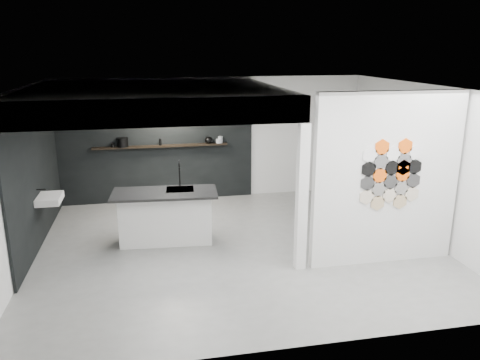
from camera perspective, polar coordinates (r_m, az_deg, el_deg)
name	(u,v)px	position (r m, az deg, el deg)	size (l,w,h in m)	color
floor	(238,247)	(8.44, -0.27, -8.15)	(7.00, 6.00, 0.01)	slate
partition_panel	(387,180)	(7.80, 17.44, 0.04)	(2.45, 0.15, 2.80)	silver
bay_clad_back	(157,151)	(10.78, -10.13, 3.53)	(4.40, 0.04, 2.35)	black
bay_clad_left	(36,179)	(9.09, -23.60, 0.14)	(0.04, 4.00, 2.35)	black
bulkhead	(156,98)	(8.62, -10.24, 9.75)	(4.40, 4.00, 0.40)	silver
corner_column	(302,198)	(7.31, 7.55, -2.24)	(0.16, 0.16, 2.35)	silver
fascia_beam	(159,112)	(6.71, -9.85, 8.11)	(4.40, 0.16, 0.40)	silver
wall_basin	(50,199)	(8.94, -22.20, -2.13)	(0.40, 0.60, 0.12)	silver
display_shelf	(161,146)	(10.65, -9.61, 4.10)	(3.00, 0.15, 0.04)	black
kitchen_island	(166,216)	(8.58, -9.03, -4.31)	(1.90, 0.95, 1.48)	silver
stockpot	(122,142)	(10.64, -14.13, 4.49)	(0.25, 0.25, 0.20)	black
kettle	(209,140)	(10.71, -3.84, 4.88)	(0.18, 0.18, 0.15)	black
glass_bowl	(219,141)	(10.75, -2.59, 4.78)	(0.13, 0.13, 0.10)	gray
glass_vase	(220,140)	(10.75, -2.41, 4.94)	(0.11, 0.11, 0.16)	gray
bottle_dark	(160,142)	(10.63, -9.69, 4.58)	(0.05, 0.05, 0.14)	black
utensil_cup	(113,145)	(10.66, -15.25, 4.14)	(0.07, 0.07, 0.09)	black
hex_tile_cluster	(392,175)	(7.72, 18.02, 0.63)	(1.04, 0.02, 1.16)	beige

